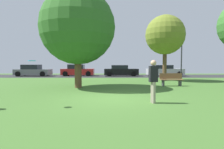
{
  "coord_description": "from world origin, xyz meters",
  "views": [
    {
      "loc": [
        0.05,
        -8.5,
        1.58
      ],
      "look_at": [
        0.0,
        4.22,
        0.85
      ],
      "focal_mm": 30.35,
      "sensor_mm": 36.0,
      "label": 1
    }
  ],
  "objects": [
    {
      "name": "person_thrower",
      "position": [
        1.7,
        -0.97,
        0.96
      ],
      "size": [
        0.35,
        0.3,
        1.72
      ],
      "rotation": [
        0.0,
        0.0,
        -2.99
      ],
      "color": "gray",
      "rests_on": "ground_plane"
    },
    {
      "name": "street_lamp_post",
      "position": [
        7.63,
        12.2,
        2.25
      ],
      "size": [
        0.14,
        0.14,
        4.5
      ],
      "primitive_type": "cylinder",
      "color": "#2D2D33",
      "rests_on": "ground_plane"
    },
    {
      "name": "road_strip",
      "position": [
        0.0,
        16.0,
        0.0
      ],
      "size": [
        44.0,
        6.4,
        0.01
      ],
      "primitive_type": "cube",
      "color": "#28282B",
      "rests_on": "ground_plane"
    },
    {
      "name": "oak_tree_center",
      "position": [
        4.94,
        9.08,
        4.21
      ],
      "size": [
        3.62,
        3.62,
        6.05
      ],
      "color": "brown",
      "rests_on": "ground_plane"
    },
    {
      "name": "ground_plane",
      "position": [
        0.0,
        0.0,
        0.0
      ],
      "size": [
        44.0,
        44.0,
        0.0
      ],
      "primitive_type": "plane",
      "color": "#3D6628"
    },
    {
      "name": "frisbee_disc",
      "position": [
        -2.85,
        -1.65,
        1.69
      ],
      "size": [
        0.35,
        0.35,
        0.03
      ],
      "color": "#2DB2E0"
    },
    {
      "name": "parked_car_red",
      "position": [
        -4.47,
        16.24,
        0.68
      ],
      "size": [
        4.17,
        1.99,
        1.49
      ],
      "color": "#B21E1E",
      "rests_on": "ground_plane"
    },
    {
      "name": "parked_car_grey",
      "position": [
        -10.13,
        15.77,
        0.67
      ],
      "size": [
        4.37,
        2.11,
        1.47
      ],
      "color": "slate",
      "rests_on": "ground_plane"
    },
    {
      "name": "parked_car_black",
      "position": [
        1.19,
        15.86,
        0.65
      ],
      "size": [
        4.32,
        1.97,
        1.4
      ],
      "color": "black",
      "rests_on": "ground_plane"
    },
    {
      "name": "parked_car_silver",
      "position": [
        6.84,
        15.92,
        0.66
      ],
      "size": [
        4.6,
        1.95,
        1.41
      ],
      "color": "#B7B7BC",
      "rests_on": "ground_plane"
    },
    {
      "name": "park_bench",
      "position": [
        4.27,
        4.91,
        0.46
      ],
      "size": [
        1.6,
        0.45,
        0.9
      ],
      "rotation": [
        0.0,
        0.0,
        3.14
      ],
      "color": "brown",
      "rests_on": "ground_plane"
    },
    {
      "name": "maple_tree_far",
      "position": [
        -2.19,
        3.97,
        3.96
      ],
      "size": [
        4.9,
        4.9,
        6.42
      ],
      "color": "brown",
      "rests_on": "ground_plane"
    }
  ]
}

